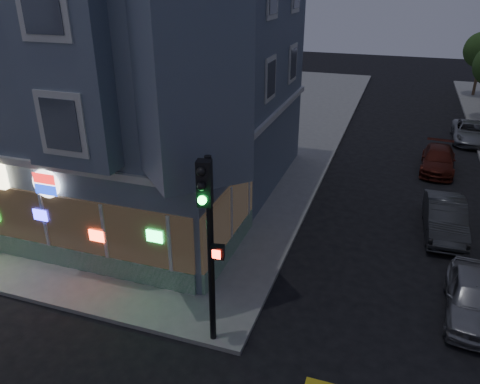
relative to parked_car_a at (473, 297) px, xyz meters
The scene contains 8 objects.
ground 10.98m from the parked_car_a, 146.77° to the right, with size 120.00×120.00×0.00m, color black.
sidewalk_nw 28.34m from the parked_car_a, 143.14° to the left, with size 33.00×42.00×0.15m, color gray.
corner_building 16.78m from the parked_car_a, 161.83° to the left, with size 14.60×14.60×11.40m.
parked_car_a is the anchor object (origin of this frame).
parked_car_b 5.23m from the parked_car_a, 96.23° to the left, with size 1.48×4.23×1.39m, color #333638.
parked_car_c 12.49m from the parked_car_a, 92.60° to the left, with size 1.69×4.17×1.21m, color #561C13.
parked_car_d 18.45m from the parked_car_a, 85.23° to the left, with size 2.06×4.46×1.24m, color gray.
traffic_signal 8.67m from the parked_car_a, 151.44° to the right, with size 0.68×0.62×5.55m.
Camera 1 is at (6.23, -7.32, 9.58)m, focal length 35.00 mm.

